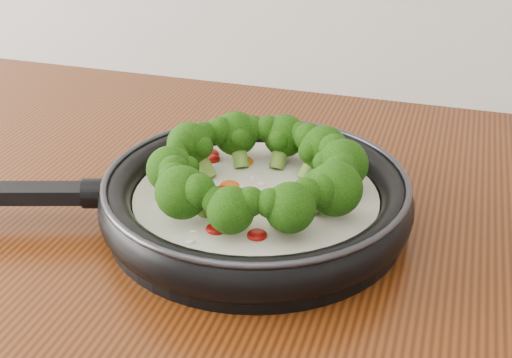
% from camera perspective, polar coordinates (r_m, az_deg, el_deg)
% --- Properties ---
extents(skillet, '(0.52, 0.40, 0.09)m').
position_cam_1_polar(skillet, '(0.68, -0.11, -1.11)').
color(skillet, black).
rests_on(skillet, counter).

